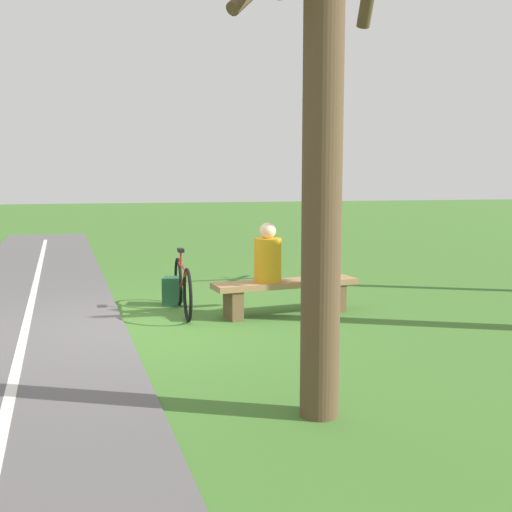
{
  "coord_description": "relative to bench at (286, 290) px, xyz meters",
  "views": [
    {
      "loc": [
        0.44,
        7.81,
        1.88
      ],
      "look_at": [
        -1.39,
        0.72,
        0.96
      ],
      "focal_mm": 43.7,
      "sensor_mm": 36.0,
      "label": 1
    }
  ],
  "objects": [
    {
      "name": "ground_plane",
      "position": [
        2.08,
        0.29,
        -0.34
      ],
      "size": [
        80.0,
        80.0,
        0.0
      ],
      "primitive_type": "plane",
      "color": "#3D6B28"
    },
    {
      "name": "bicycle",
      "position": [
        1.37,
        -0.43,
        0.04
      ],
      "size": [
        0.08,
        1.8,
        0.89
      ],
      "rotation": [
        0.0,
        0.0,
        1.55
      ],
      "color": "black",
      "rests_on": "ground_plane"
    },
    {
      "name": "bench",
      "position": [
        0.0,
        0.0,
        0.0
      ],
      "size": [
        2.09,
        0.69,
        0.47
      ],
      "rotation": [
        0.0,
        0.0,
        0.12
      ],
      "color": "#937047",
      "rests_on": "ground_plane"
    },
    {
      "name": "person_seated",
      "position": [
        0.27,
        0.03,
        0.48
      ],
      "size": [
        0.41,
        0.41,
        0.81
      ],
      "rotation": [
        0.0,
        0.0,
        0.12
      ],
      "color": "orange",
      "rests_on": "bench"
    },
    {
      "name": "tree_far_left",
      "position": [
        0.85,
        3.6,
        1.5
      ],
      "size": [
        1.25,
        1.25,
        4.33
      ],
      "color": "brown",
      "rests_on": "ground_plane"
    },
    {
      "name": "backpack",
      "position": [
        1.44,
        -1.02,
        -0.13
      ],
      "size": [
        0.36,
        0.36,
        0.42
      ],
      "rotation": [
        0.0,
        0.0,
        1.26
      ],
      "color": "#1E4C2D",
      "rests_on": "ground_plane"
    }
  ]
}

